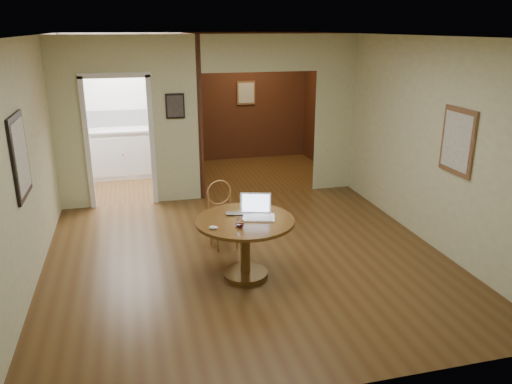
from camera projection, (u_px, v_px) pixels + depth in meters
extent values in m
plane|color=#4B2E15|center=(248.00, 259.00, 6.33)|extent=(5.00, 5.00, 0.00)
plane|color=white|center=(247.00, 37.00, 5.48)|extent=(5.00, 5.00, 0.00)
plane|color=beige|center=(327.00, 239.00, 3.61)|extent=(5.00, 0.00, 5.00)
plane|color=beige|center=(20.00, 170.00, 5.32)|extent=(0.00, 5.00, 5.00)
plane|color=beige|center=(434.00, 144.00, 6.49)|extent=(0.00, 5.00, 5.00)
cube|color=beige|center=(68.00, 126.00, 7.68)|extent=(0.50, 2.70, 0.04)
cube|color=beige|center=(176.00, 121.00, 8.07)|extent=(0.80, 2.70, 0.04)
cube|color=beige|center=(334.00, 114.00, 8.71)|extent=(0.70, 2.70, 0.04)
plane|color=silver|center=(127.00, 105.00, 9.73)|extent=(2.70, 0.00, 2.70)
plane|color=#3B1F11|center=(246.00, 97.00, 10.77)|extent=(2.70, 0.00, 2.70)
cube|color=#3B1F11|center=(191.00, 109.00, 9.31)|extent=(0.08, 2.50, 2.70)
cube|color=black|center=(20.00, 157.00, 5.28)|extent=(0.03, 0.70, 0.90)
cube|color=brown|center=(458.00, 141.00, 5.98)|extent=(0.03, 0.60, 0.80)
cube|color=black|center=(175.00, 106.00, 7.97)|extent=(0.30, 0.03, 0.40)
cube|color=silver|center=(246.00, 93.00, 10.72)|extent=(0.40, 0.03, 0.50)
cube|color=white|center=(128.00, 118.00, 9.80)|extent=(2.00, 0.02, 0.32)
cylinder|color=brown|center=(245.00, 273.00, 5.92)|extent=(0.53, 0.53, 0.05)
cylinder|color=brown|center=(245.00, 248.00, 5.82)|extent=(0.11, 0.11, 0.62)
cylinder|color=brown|center=(245.00, 221.00, 5.71)|extent=(1.14, 1.14, 0.04)
cylinder|color=#A6603B|center=(223.00, 218.00, 6.58)|extent=(0.44, 0.44, 0.03)
cylinder|color=#A6603B|center=(218.00, 238.00, 6.47)|extent=(0.03, 0.03, 0.41)
cylinder|color=#A6603B|center=(237.00, 234.00, 6.58)|extent=(0.03, 0.03, 0.41)
cylinder|color=#A6603B|center=(211.00, 230.00, 6.70)|extent=(0.03, 0.03, 0.41)
cylinder|color=#A6603B|center=(229.00, 227.00, 6.81)|extent=(0.03, 0.03, 0.41)
cylinder|color=#A6603B|center=(209.00, 205.00, 6.58)|extent=(0.02, 0.02, 0.32)
cylinder|color=#A6603B|center=(230.00, 201.00, 6.70)|extent=(0.02, 0.02, 0.32)
torus|color=#A6603B|center=(219.00, 192.00, 6.60)|extent=(0.35, 0.08, 0.35)
cube|color=white|center=(259.00, 218.00, 5.73)|extent=(0.42, 0.34, 0.02)
cube|color=silver|center=(259.00, 218.00, 5.70)|extent=(0.33, 0.21, 0.00)
cube|color=white|center=(255.00, 203.00, 5.83)|extent=(0.37, 0.16, 0.24)
cube|color=#96A5BF|center=(256.00, 203.00, 5.82)|extent=(0.32, 0.13, 0.20)
imported|color=#B0B0B5|center=(239.00, 215.00, 5.81)|extent=(0.32, 0.23, 0.02)
ellipsoid|color=white|center=(213.00, 228.00, 5.42)|extent=(0.11, 0.09, 0.04)
cylinder|color=#0D0D5C|center=(239.00, 226.00, 5.51)|extent=(0.11, 0.08, 0.01)
cube|color=white|center=(131.00, 153.00, 9.74)|extent=(2.00, 0.55, 0.90)
cube|color=beige|center=(129.00, 130.00, 9.59)|extent=(2.06, 0.60, 0.04)
sphere|color=#B20C0C|center=(123.00, 155.00, 9.42)|extent=(0.03, 0.03, 0.03)
sphere|color=#B20C0C|center=(176.00, 152.00, 9.65)|extent=(0.03, 0.03, 0.03)
ellipsoid|color=beige|center=(162.00, 118.00, 9.68)|extent=(0.38, 0.33, 0.34)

